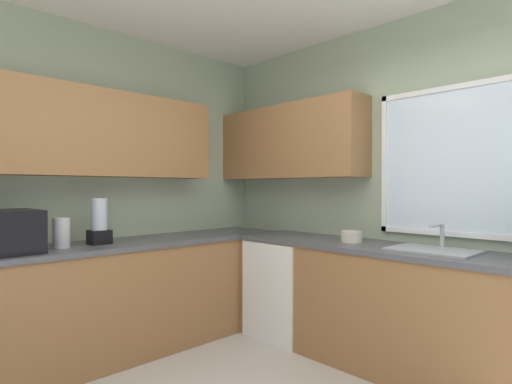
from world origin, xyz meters
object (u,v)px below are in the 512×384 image
Objects in this scene: sink_assembly at (433,249)px; bowl at (352,237)px; blender_appliance at (99,223)px; dishwasher at (288,288)px; kettle at (61,233)px; microwave at (8,231)px.

bowl is (-0.66, -0.01, 0.03)m from sink_assembly.
dishwasher is at bearing 66.07° from blender_appliance.
sink_assembly is at bearing 42.92° from kettle.
blender_appliance reaches higher than sink_assembly.
sink_assembly is 3.29× the size of bowl.
dishwasher is 2.42× the size of blender_appliance.
dishwasher is 1.81× the size of microwave.
blender_appliance is (-0.66, -1.49, 0.64)m from dishwasher.
bowl is 0.47× the size of blender_appliance.
sink_assembly is at bearing 47.54° from microwave.
kettle is 2.67m from sink_assembly.
bowl is at bearing 58.51° from microwave.
microwave is (-0.66, -2.12, 0.63)m from dishwasher.
kettle reaches higher than sink_assembly.
dishwasher is 2.30m from microwave.
bowl is at bearing 2.62° from dishwasher.
microwave is 0.34m from kettle.
blender_appliance is at bearing -130.93° from bowl.
microwave is 0.86× the size of sink_assembly.
blender_appliance is (-1.32, -1.52, 0.12)m from bowl.
kettle is 0.29m from blender_appliance.
dishwasher is 1.56× the size of sink_assembly.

